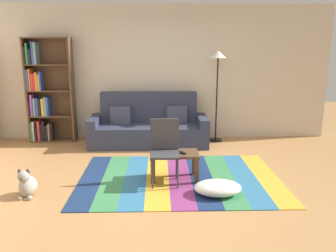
{
  "coord_description": "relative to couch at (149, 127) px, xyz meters",
  "views": [
    {
      "loc": [
        -0.08,
        -4.47,
        1.9
      ],
      "look_at": [
        0.07,
        0.8,
        0.65
      ],
      "focal_mm": 36.5,
      "sensor_mm": 36.0,
      "label": 1
    }
  ],
  "objects": [
    {
      "name": "ground_plane",
      "position": [
        0.28,
        -2.02,
        -0.34
      ],
      "size": [
        14.0,
        14.0,
        0.0
      ],
      "primitive_type": "plane",
      "color": "#B27F4C"
    },
    {
      "name": "back_wall",
      "position": [
        0.28,
        0.53,
        1.01
      ],
      "size": [
        6.8,
        0.1,
        2.7
      ],
      "primitive_type": "cube",
      "color": "beige",
      "rests_on": "ground_plane"
    },
    {
      "name": "rug",
      "position": [
        0.5,
        -1.83,
        -0.33
      ],
      "size": [
        2.89,
        2.03,
        0.01
      ],
      "color": "navy",
      "rests_on": "ground_plane"
    },
    {
      "name": "couch",
      "position": [
        0.0,
        0.0,
        0.0
      ],
      "size": [
        2.26,
        0.8,
        1.0
      ],
      "color": "#2D3347",
      "rests_on": "ground_plane"
    },
    {
      "name": "bookshelf",
      "position": [
        -2.06,
        0.28,
        0.62
      ],
      "size": [
        0.9,
        0.28,
        2.05
      ],
      "color": "brown",
      "rests_on": "ground_plane"
    },
    {
      "name": "coffee_table",
      "position": [
        0.42,
        -1.85,
        -0.01
      ],
      "size": [
        0.69,
        0.41,
        0.4
      ],
      "color": "#513826",
      "rests_on": "rug"
    },
    {
      "name": "pouf",
      "position": [
        0.96,
        -2.4,
        -0.24
      ],
      "size": [
        0.61,
        0.44,
        0.18
      ],
      "primitive_type": "ellipsoid",
      "color": "white",
      "rests_on": "rug"
    },
    {
      "name": "dog",
      "position": [
        -1.5,
        -2.37,
        -0.18
      ],
      "size": [
        0.22,
        0.35,
        0.4
      ],
      "color": "#9E998E",
      "rests_on": "ground_plane"
    },
    {
      "name": "standing_lamp",
      "position": [
        1.35,
        0.2,
        1.17
      ],
      "size": [
        0.32,
        0.32,
        1.8
      ],
      "color": "black",
      "rests_on": "ground_plane"
    },
    {
      "name": "tv_remote",
      "position": [
        0.52,
        -1.89,
        0.08
      ],
      "size": [
        0.13,
        0.14,
        0.02
      ],
      "primitive_type": "cube",
      "rotation": [
        0.0,
        0.0,
        0.68
      ],
      "color": "black",
      "rests_on": "coffee_table"
    },
    {
      "name": "folding_chair",
      "position": [
        0.28,
        -1.94,
        0.2
      ],
      "size": [
        0.4,
        0.4,
        0.9
      ],
      "rotation": [
        0.0,
        0.0,
        -0.59
      ],
      "color": "#38383D",
      "rests_on": "ground_plane"
    }
  ]
}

